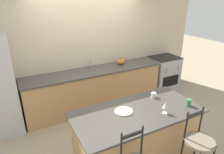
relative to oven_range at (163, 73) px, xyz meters
name	(u,v)px	position (x,y,z in m)	size (l,w,h in m)	color
ground_plane	(103,113)	(-2.07, -0.38, -0.47)	(18.00, 18.00, 0.00)	tan
wall_back	(88,48)	(-2.07, 0.33, 0.88)	(6.00, 0.07, 2.70)	beige
back_counter	(95,88)	(-2.07, 0.00, 0.00)	(3.22, 0.70, 0.93)	tan
sink_faucet	(91,61)	(-2.07, 0.20, 0.60)	(0.02, 0.13, 0.22)	#ADAFB5
kitchen_island	(136,136)	(-2.17, -1.86, -0.01)	(1.95, 0.95, 0.90)	tan
oven_range	(163,73)	(0.00, 0.00, 0.00)	(0.75, 0.64, 0.94)	#ADAFB5
bar_stool_far	(198,148)	(-1.69, -2.61, 0.14)	(0.39, 0.39, 1.14)	black
dinner_plate	(124,111)	(-2.35, -1.77, 0.44)	(0.28, 0.28, 0.02)	beige
wine_glass	(165,106)	(-1.84, -2.08, 0.56)	(0.08, 0.08, 0.18)	white
coffee_mug	(154,95)	(-1.68, -1.62, 0.48)	(0.11, 0.08, 0.09)	white
tumbler_cup	(189,102)	(-1.37, -2.09, 0.49)	(0.08, 0.08, 0.11)	#3D934C
pumpkin_decoration	(121,62)	(-1.35, 0.06, 0.53)	(0.18, 0.18, 0.16)	orange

